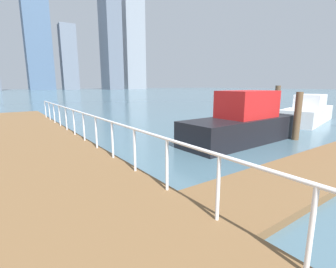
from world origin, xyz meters
TOP-DOWN VIEW (x-y plane):
  - ground_plane at (0.00, 20.00)m, footprint 300.00×300.00m
  - floating_dock at (2.20, 10.75)m, footprint 11.41×2.00m
  - boardwalk_railing at (-3.15, 10.85)m, footprint 0.06×28.60m
  - dock_piling_1 at (8.32, 16.12)m, footprint 0.30×0.30m
  - dock_piling_2 at (5.32, 13.29)m, footprint 0.30×0.30m
  - moored_boat_0 at (11.23, 15.56)m, footprint 6.52×3.26m
  - moored_boat_2 at (3.00, 14.47)m, footprint 6.04×2.17m
  - skyline_tower_3 at (14.60, 143.97)m, footprint 11.61×6.80m
  - skyline_tower_4 at (27.73, 142.08)m, footprint 8.07×8.14m
  - skyline_tower_5 at (47.84, 135.10)m, footprint 8.27×11.85m
  - skyline_tower_6 at (62.07, 138.71)m, footprint 13.25×10.66m

SIDE VIEW (x-z plane):
  - ground_plane at x=0.00m, z-range 0.00..0.00m
  - floating_dock at x=2.20m, z-range 0.00..0.18m
  - moored_boat_0 at x=11.23m, z-range -0.23..1.62m
  - moored_boat_2 at x=3.00m, z-range -0.27..1.96m
  - dock_piling_2 at x=5.32m, z-range 0.00..2.17m
  - boardwalk_railing at x=-3.15m, z-range 0.68..1.76m
  - dock_piling_1 at x=8.32m, z-range 0.00..2.44m
  - skyline_tower_4 at x=27.73m, z-range 0.00..31.84m
  - skyline_tower_5 at x=47.84m, z-range 0.00..48.00m
  - skyline_tower_6 at x=62.07m, z-range 0.00..69.10m
  - skyline_tower_3 at x=14.60m, z-range 0.00..69.92m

